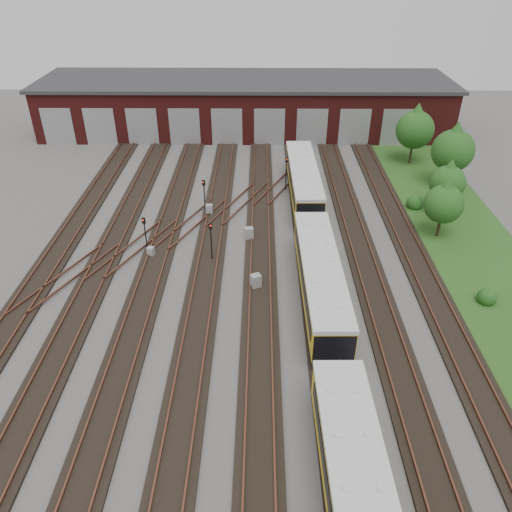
{
  "coord_description": "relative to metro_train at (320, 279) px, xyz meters",
  "views": [
    {
      "loc": [
        1.99,
        -23.71,
        20.98
      ],
      "look_at": [
        1.69,
        6.05,
        2.0
      ],
      "focal_mm": 35.0,
      "sensor_mm": 36.0,
      "label": 1
    }
  ],
  "objects": [
    {
      "name": "relay_cabinet_1",
      "position": [
        -8.59,
        12.46,
        -1.3
      ],
      "size": [
        0.6,
        0.5,
        0.99
      ],
      "primitive_type": "cube",
      "rotation": [
        0.0,
        0.0,
        -0.01
      ],
      "color": "#929596",
      "rests_on": "ground"
    },
    {
      "name": "signal_mast_1",
      "position": [
        -8.98,
        12.79,
        0.26
      ],
      "size": [
        0.29,
        0.28,
        3.22
      ],
      "rotation": [
        0.0,
        0.0,
        -0.39
      ],
      "color": "black",
      "rests_on": "ground"
    },
    {
      "name": "bush_0",
      "position": [
        11.4,
        -0.15,
        -1.15
      ],
      "size": [
        1.3,
        1.3,
        1.3
      ],
      "primitive_type": "sphere",
      "color": "#144614",
      "rests_on": "ground"
    },
    {
      "name": "signal_mast_2",
      "position": [
        -1.52,
        17.87,
        0.33
      ],
      "size": [
        0.25,
        0.24,
        3.35
      ],
      "rotation": [
        0.0,
        0.0,
        0.03
      ],
      "color": "black",
      "rests_on": "ground"
    },
    {
      "name": "bush_2",
      "position": [
        14.07,
        16.1,
        -1.18
      ],
      "size": [
        1.24,
        1.24,
        1.24
      ],
      "primitive_type": "sphere",
      "color": "#144614",
      "rests_on": "ground"
    },
    {
      "name": "relay_cabinet_3",
      "position": [
        -4.94,
        8.08,
        -1.24
      ],
      "size": [
        0.77,
        0.69,
        1.12
      ],
      "primitive_type": "cube",
      "rotation": [
        0.0,
        0.0,
        0.21
      ],
      "color": "#929596",
      "rests_on": "ground"
    },
    {
      "name": "tree_3",
      "position": [
        10.73,
        8.84,
        1.55
      ],
      "size": [
        3.15,
        3.15,
        5.21
      ],
      "color": "#2F2315",
      "rests_on": "ground"
    },
    {
      "name": "tree_0",
      "position": [
        12.43,
        24.86,
        2.47
      ],
      "size": [
        4.01,
        4.01,
        6.64
      ],
      "color": "#2F2315",
      "rests_on": "ground"
    },
    {
      "name": "relay_cabinet_2",
      "position": [
        -4.31,
        1.34,
        -1.24
      ],
      "size": [
        0.84,
        0.79,
        1.12
      ],
      "primitive_type": "cube",
      "rotation": [
        0.0,
        0.0,
        0.42
      ],
      "color": "#929596",
      "rests_on": "ground"
    },
    {
      "name": "bush_1",
      "position": [
        10.14,
        14.0,
        -1.07
      ],
      "size": [
        1.45,
        1.45,
        1.45
      ],
      "primitive_type": "sphere",
      "color": "#144614",
      "rests_on": "ground"
    },
    {
      "name": "signal_mast_0",
      "position": [
        -12.92,
        6.09,
        0.17
      ],
      "size": [
        0.28,
        0.27,
        3.07
      ],
      "rotation": [
        0.0,
        0.0,
        -0.33
      ],
      "color": "black",
      "rests_on": "ground"
    },
    {
      "name": "signal_mast_3",
      "position": [
        -7.7,
        4.86,
        0.3
      ],
      "size": [
        0.29,
        0.27,
        3.3
      ],
      "rotation": [
        0.0,
        0.0,
        0.34
      ],
      "color": "black",
      "rests_on": "ground"
    },
    {
      "name": "relay_cabinet_0",
      "position": [
        -12.5,
        5.41,
        -1.37
      ],
      "size": [
        0.62,
        0.57,
        0.86
      ],
      "primitive_type": "cube",
      "rotation": [
        0.0,
        0.0,
        -0.32
      ],
      "color": "#929596",
      "rests_on": "ground"
    },
    {
      "name": "tree_2",
      "position": [
        14.44,
        18.6,
        2.5
      ],
      "size": [
        4.04,
        4.04,
        6.69
      ],
      "color": "#2F2315",
      "rests_on": "ground"
    },
    {
      "name": "metro_train",
      "position": [
        0.0,
        0.0,
        0.0
      ],
      "size": [
        2.69,
        45.9,
        2.87
      ],
      "rotation": [
        0.0,
        0.0,
        0.01
      ],
      "color": "black",
      "rests_on": "ground"
    },
    {
      "name": "ground",
      "position": [
        -6.0,
        -3.6,
        -1.8
      ],
      "size": [
        120.0,
        120.0,
        0.0
      ],
      "primitive_type": "plane",
      "color": "#494543",
      "rests_on": "ground"
    },
    {
      "name": "grass_verge",
      "position": [
        13.0,
        6.4,
        -1.77
      ],
      "size": [
        8.0,
        55.0,
        0.05
      ],
      "primitive_type": "cube",
      "color": "#254E1A",
      "rests_on": "ground"
    },
    {
      "name": "track_network",
      "position": [
        -6.17,
        -3.01,
        -1.69
      ],
      "size": [
        30.4,
        70.0,
        0.33
      ],
      "color": "black",
      "rests_on": "ground"
    },
    {
      "name": "maintenance_shed",
      "position": [
        -6.01,
        36.37,
        1.41
      ],
      "size": [
        51.0,
        12.5,
        6.35
      ],
      "color": "#511514",
      "rests_on": "ground"
    },
    {
      "name": "tree_1",
      "position": [
        12.37,
        13.08,
        1.49
      ],
      "size": [
        3.09,
        3.09,
        5.12
      ],
      "color": "#2F2315",
      "rests_on": "ground"
    },
    {
      "name": "relay_cabinet_4",
      "position": [
        1.58,
        1.57,
        -1.37
      ],
      "size": [
        0.64,
        0.6,
        0.86
      ],
      "primitive_type": "cube",
      "rotation": [
        0.0,
        0.0,
        -0.43
      ],
      "color": "#929596",
      "rests_on": "ground"
    }
  ]
}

